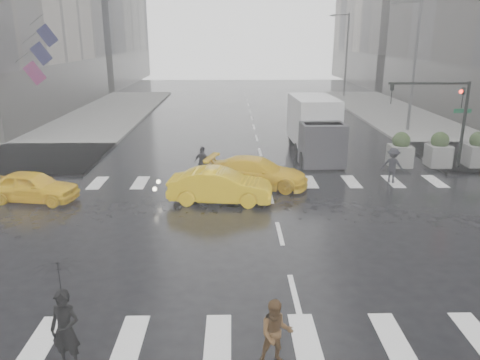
{
  "coord_description": "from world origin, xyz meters",
  "views": [
    {
      "loc": [
        -1.65,
        -15.08,
        6.63
      ],
      "look_at": [
        -1.36,
        2.0,
        1.35
      ],
      "focal_mm": 35.0,
      "sensor_mm": 36.0,
      "label": 1
    }
  ],
  "objects_px": {
    "taxi_mid": "(220,186)",
    "pedestrian_brown": "(276,333)",
    "traffic_signal_pole": "(446,107)",
    "taxi_front": "(32,186)",
    "box_truck": "(315,126)"
  },
  "relations": [
    {
      "from": "taxi_mid",
      "to": "pedestrian_brown",
      "type": "bearing_deg",
      "value": -165.83
    },
    {
      "from": "traffic_signal_pole",
      "to": "taxi_front",
      "type": "bearing_deg",
      "value": -166.73
    },
    {
      "from": "taxi_front",
      "to": "taxi_mid",
      "type": "bearing_deg",
      "value": -82.37
    },
    {
      "from": "pedestrian_brown",
      "to": "taxi_front",
      "type": "bearing_deg",
      "value": 128.8
    },
    {
      "from": "taxi_front",
      "to": "taxi_mid",
      "type": "height_order",
      "value": "taxi_mid"
    },
    {
      "from": "traffic_signal_pole",
      "to": "pedestrian_brown",
      "type": "relative_size",
      "value": 3.01
    },
    {
      "from": "taxi_front",
      "to": "taxi_mid",
      "type": "distance_m",
      "value": 7.82
    },
    {
      "from": "traffic_signal_pole",
      "to": "pedestrian_brown",
      "type": "bearing_deg",
      "value": -123.42
    },
    {
      "from": "pedestrian_brown",
      "to": "taxi_front",
      "type": "xyz_separation_m",
      "value": [
        -9.2,
        10.33,
        -0.11
      ]
    },
    {
      "from": "traffic_signal_pole",
      "to": "box_truck",
      "type": "relative_size",
      "value": 0.73
    },
    {
      "from": "taxi_mid",
      "to": "traffic_signal_pole",
      "type": "bearing_deg",
      "value": -60.71
    },
    {
      "from": "traffic_signal_pole",
      "to": "taxi_mid",
      "type": "bearing_deg",
      "value": -157.03
    },
    {
      "from": "traffic_signal_pole",
      "to": "taxi_mid",
      "type": "distance_m",
      "value": 12.38
    },
    {
      "from": "taxi_front",
      "to": "box_truck",
      "type": "bearing_deg",
      "value": -51.12
    },
    {
      "from": "taxi_front",
      "to": "box_truck",
      "type": "height_order",
      "value": "box_truck"
    }
  ]
}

